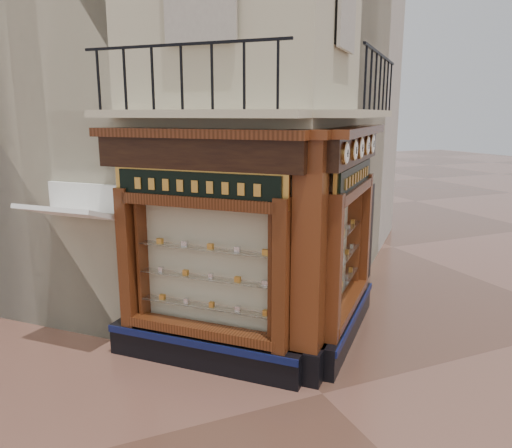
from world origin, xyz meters
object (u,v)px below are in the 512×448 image
clock_c (361,148)px  clock_e (372,144)px  clock_d (367,146)px  awning (80,348)px  signboard_right (354,177)px  clock_a (345,153)px  signboard_left (197,186)px  corner_pilaster (309,263)px  clock_b (354,150)px

clock_c → clock_e: bearing=-0.0°
clock_d → clock_e: size_ratio=0.91×
awning → signboard_right: (4.75, -1.56, 3.10)m
clock_a → signboard_left: bearing=106.9°
corner_pilaster → awning: corner_pilaster is taller
clock_c → signboard_left: bearing=131.8°
signboard_right → clock_b: bearing=-170.9°
clock_b → clock_e: size_ratio=0.87×
signboard_right → signboard_left: bearing=135.0°
signboard_left → clock_d: bearing=-129.8°
clock_b → clock_d: clock_d is taller
clock_d → awning: clock_d is taller
signboard_left → clock_e: bearing=-124.2°
clock_b → awning: (-4.33, 2.13, -3.62)m
corner_pilaster → clock_a: 1.76m
clock_a → awning: clock_a is taller
clock_d → signboard_left: (-3.39, -0.31, -0.52)m
clock_a → clock_c: 1.29m
clock_b → awning: size_ratio=0.21×
signboard_left → clock_c: bearing=-138.2°
clock_a → signboard_right: (0.91, 1.07, -0.52)m
clock_b → signboard_left: (-2.51, 0.57, -0.52)m
awning → clock_b: bearing=-161.2°
clock_a → clock_b: bearing=0.0°
clock_b → signboard_left: size_ratio=0.16×
clock_d → clock_a: bearing=-180.0°
clock_b → signboard_right: (0.41, 0.57, -0.52)m
awning → signboard_left: (1.82, -1.56, 3.10)m
clock_a → awning: (-3.83, 2.64, -3.62)m
corner_pilaster → signboard_left: bearing=100.2°
clock_a → clock_e: bearing=0.0°
clock_b → signboard_right: bearing=9.1°
clock_d → signboard_right: bearing=168.6°
corner_pilaster → signboard_left: (-1.46, 1.01, 1.15)m
clock_c → awning: 6.21m
clock_d → clock_e: clock_e is taller
corner_pilaster → awning: bearing=96.9°
corner_pilaster → awning: 4.61m
clock_b → corner_pilaster: bearing=158.0°
awning → signboard_right: 5.88m
corner_pilaster → signboard_right: bearing=-10.2°
clock_b → awning: 6.04m
corner_pilaster → clock_b: size_ratio=11.65×
corner_pilaster → signboard_left: corner_pilaster is taller
clock_d → clock_e: (0.42, 0.42, 0.00)m
clock_c → signboard_left: (-2.92, 0.16, -0.52)m
clock_e → signboard_left: (-3.81, -0.73, -0.52)m
clock_b → clock_d: 1.24m
corner_pilaster → signboard_left: 2.12m
clock_d → signboard_left: clock_d is taller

